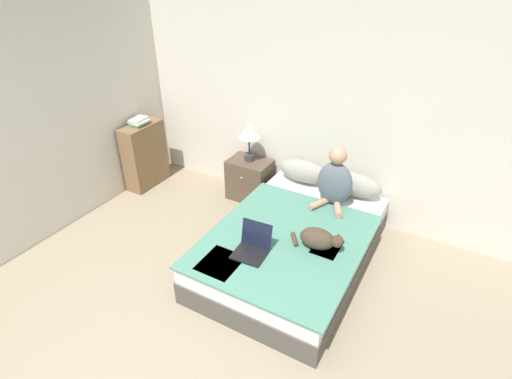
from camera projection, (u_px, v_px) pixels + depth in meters
name	position (u px, v px, depth m)	size (l,w,h in m)	color
wall_back	(329.00, 108.00, 4.36)	(5.82, 0.05, 2.55)	beige
wall_side	(54.00, 115.00, 4.18)	(0.05, 4.21, 2.55)	beige
bed	(293.00, 246.00, 4.02)	(1.41, 2.09, 0.42)	#4C4742
pillow_near	(303.00, 171.00, 4.64)	(0.58, 0.25, 0.26)	gray
pillow_far	(355.00, 184.00, 4.38)	(0.58, 0.25, 0.26)	gray
person_sitting	(335.00, 181.00, 4.16)	(0.38, 0.37, 0.66)	slate
cat_tabby	(319.00, 239.00, 3.61)	(0.52, 0.23, 0.20)	#473828
laptop_open	(252.00, 247.00, 3.58)	(0.31, 0.32, 0.26)	black
nightstand	(250.00, 179.00, 5.06)	(0.52, 0.39, 0.53)	brown
table_lamp	(249.00, 134.00, 4.76)	(0.27, 0.27, 0.47)	#38383D
bookshelf	(145.00, 155.00, 5.27)	(0.25, 0.59, 0.86)	brown
book_stack_top	(139.00, 122.00, 5.03)	(0.19, 0.25, 0.09)	#3D7A51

